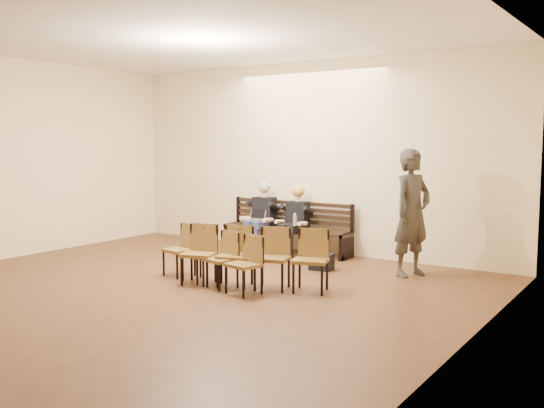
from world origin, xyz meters
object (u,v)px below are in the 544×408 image
(seated_woman, at_px, (295,224))
(bag, at_px, (322,262))
(seated_man, at_px, (261,217))
(water_bottle, at_px, (295,226))
(laptop, at_px, (254,221))
(bench, at_px, (286,240))
(chair_row_front, at_px, (209,257))
(chair_row_back, at_px, (253,257))
(passerby, at_px, (412,203))

(seated_woman, height_order, bag, seated_woman)
(seated_man, bearing_deg, water_bottle, -16.28)
(laptop, height_order, water_bottle, laptop)
(bench, distance_m, chair_row_front, 2.81)
(bench, xyz_separation_m, chair_row_back, (1.11, -2.57, 0.21))
(bench, distance_m, seated_woman, 0.45)
(laptop, bearing_deg, seated_woman, -0.59)
(water_bottle, bearing_deg, seated_man, 163.72)
(seated_woman, distance_m, bag, 1.44)
(seated_man, bearing_deg, laptop, -104.74)
(laptop, bearing_deg, bench, 16.69)
(bag, relative_size, chair_row_back, 0.17)
(bag, height_order, chair_row_front, chair_row_front)
(seated_man, bearing_deg, passerby, -8.70)
(seated_woman, relative_size, water_bottle, 5.02)
(bench, relative_size, chair_row_back, 1.24)
(laptop, xyz_separation_m, chair_row_back, (1.63, -2.27, -0.14))
(water_bottle, relative_size, passerby, 0.10)
(water_bottle, height_order, chair_row_back, chair_row_back)
(laptop, bearing_deg, passerby, -18.69)
(laptop, distance_m, water_bottle, 0.96)
(bench, distance_m, passerby, 2.87)
(chair_row_front, bearing_deg, passerby, 57.24)
(seated_woman, bearing_deg, chair_row_back, -71.19)
(seated_man, relative_size, water_bottle, 5.57)
(bag, bearing_deg, passerby, 17.02)
(water_bottle, xyz_separation_m, chair_row_back, (0.68, -2.19, -0.13))
(seated_man, xyz_separation_m, bag, (1.80, -0.89, -0.49))
(chair_row_front, bearing_deg, bench, 112.32)
(seated_man, distance_m, laptop, 0.19)
(seated_woman, distance_m, chair_row_back, 2.59)
(bench, height_order, water_bottle, water_bottle)
(chair_row_front, bearing_deg, bag, 76.52)
(seated_man, bearing_deg, seated_woman, 0.00)
(bench, distance_m, laptop, 0.69)
(seated_woman, xyz_separation_m, bag, (1.06, -0.89, -0.43))
(seated_man, relative_size, passerby, 0.56)
(seated_woman, bearing_deg, bag, -40.11)
(laptop, xyz_separation_m, bag, (1.85, -0.71, -0.44))
(chair_row_back, bearing_deg, water_bottle, 89.39)
(chair_row_front, bearing_deg, water_bottle, 103.51)
(chair_row_front, bearing_deg, laptop, 124.51)
(water_bottle, height_order, bag, water_bottle)
(water_bottle, relative_size, chair_row_back, 0.11)
(seated_woman, distance_m, laptop, 0.81)
(chair_row_front, height_order, chair_row_back, chair_row_back)
(seated_man, relative_size, laptop, 3.70)
(chair_row_back, bearing_deg, bench, 95.58)
(laptop, bearing_deg, water_bottle, -18.44)
(seated_woman, distance_m, passerby, 2.50)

